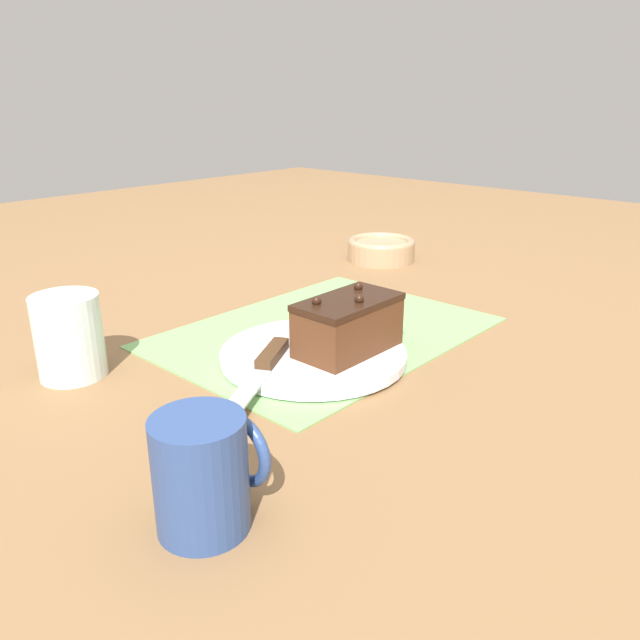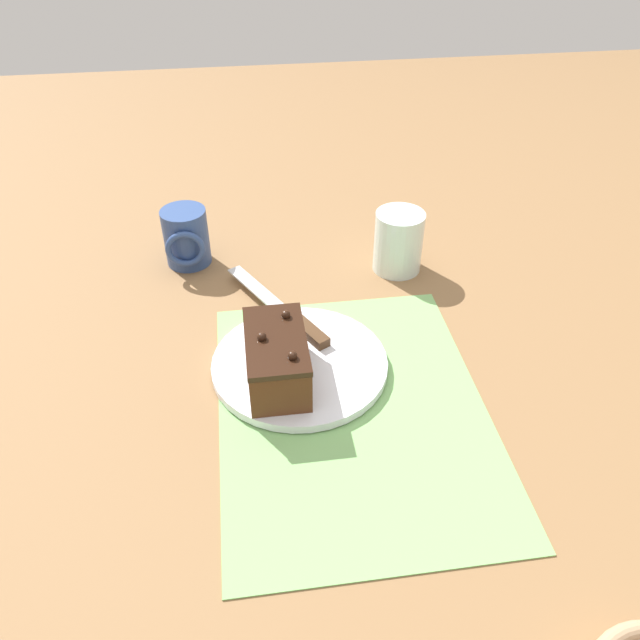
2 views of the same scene
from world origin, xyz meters
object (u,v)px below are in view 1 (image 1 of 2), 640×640
(cake_plate, at_px, (313,354))
(drinking_glass, at_px, (69,336))
(small_bowl, at_px, (381,249))
(serving_knife, at_px, (262,369))
(coffee_mug, at_px, (204,473))
(chocolate_cake, at_px, (348,325))

(cake_plate, bearing_deg, drinking_glass, 140.20)
(drinking_glass, height_order, small_bowl, drinking_glass)
(serving_knife, xyz_separation_m, coffee_mug, (-0.20, -0.16, 0.03))
(serving_knife, relative_size, small_bowl, 1.66)
(coffee_mug, bearing_deg, drinking_glass, 79.16)
(cake_plate, relative_size, chocolate_cake, 1.74)
(chocolate_cake, height_order, coffee_mug, coffee_mug)
(drinking_glass, bearing_deg, small_bowl, 4.65)
(coffee_mug, bearing_deg, cake_plate, 27.96)
(cake_plate, xyz_separation_m, coffee_mug, (-0.30, -0.16, 0.04))
(cake_plate, distance_m, small_bowl, 0.53)
(cake_plate, height_order, serving_knife, serving_knife)
(chocolate_cake, xyz_separation_m, small_bowl, (0.44, 0.28, -0.03))
(drinking_glass, height_order, coffee_mug, drinking_glass)
(cake_plate, height_order, small_bowl, small_bowl)
(cake_plate, xyz_separation_m, small_bowl, (0.47, 0.25, 0.01))
(drinking_glass, bearing_deg, chocolate_cake, -40.79)
(chocolate_cake, bearing_deg, cake_plate, 132.51)
(chocolate_cake, xyz_separation_m, coffee_mug, (-0.32, -0.12, -0.00))
(chocolate_cake, height_order, small_bowl, chocolate_cake)
(cake_plate, relative_size, coffee_mug, 2.47)
(serving_knife, distance_m, small_bowl, 0.62)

